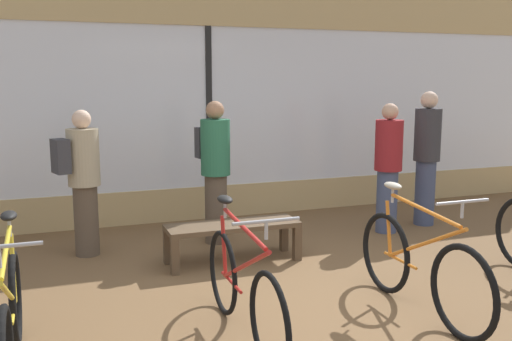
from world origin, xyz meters
name	(u,v)px	position (x,y,z in m)	size (l,w,h in m)	color
ground_plane	(312,304)	(0.00, 0.00, 0.00)	(24.00, 24.00, 0.00)	brown
shop_back_wall	(208,99)	(0.00, 3.26, 1.64)	(12.00, 0.08, 3.20)	tan
bicycle_far_left	(11,320)	(-2.35, -0.42, 0.38)	(0.46, 1.76, 1.03)	black
bicycle_left	(242,288)	(-0.77, -0.41, 0.39)	(0.46, 1.73, 1.03)	black
bicycle_right	(419,266)	(0.74, -0.46, 0.40)	(0.46, 1.76, 1.05)	black
display_bench	(233,230)	(-0.29, 1.32, 0.34)	(1.40, 0.44, 0.42)	brown
customer_near_rack	(388,166)	(1.89, 1.78, 0.85)	(0.44, 0.44, 1.62)	#424C6B
customer_by_window	(82,178)	(-1.73, 2.10, 0.85)	(0.54, 0.42, 1.59)	brown
customer_mid_floor	(427,155)	(2.57, 1.94, 0.92)	(0.47, 0.47, 1.75)	#424C6B
customer_near_bench	(215,167)	(-0.26, 2.09, 0.90)	(0.40, 0.53, 1.66)	brown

